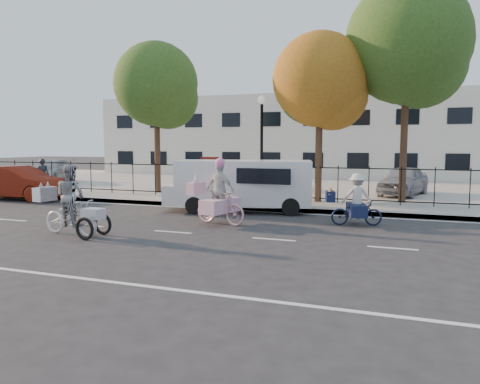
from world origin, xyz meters
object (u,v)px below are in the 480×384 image
at_px(bull_bike, 356,205).
at_px(white_van, 242,183).
at_px(red_sedan, 19,183).
at_px(lot_car_a, 49,172).
at_px(unicorn_bike, 219,200).
at_px(lot_car_c, 221,176).
at_px(lamppost, 262,129).
at_px(zebra_trike, 71,208).
at_px(lot_car_b, 234,175).
at_px(lot_car_d, 403,180).
at_px(pedestrian, 43,175).

bearing_deg(bull_bike, white_van, 55.10).
distance_m(red_sedan, lot_car_a, 6.96).
xyz_separation_m(unicorn_bike, lot_car_c, (-3.93, 9.68, 0.03)).
height_order(lamppost, zebra_trike, lamppost).
bearing_deg(lot_car_b, lot_car_a, 177.07).
relative_size(lot_car_b, lot_car_c, 1.29).
xyz_separation_m(lot_car_b, lot_car_d, (8.33, 0.09, -0.04)).
xyz_separation_m(white_van, lot_car_b, (-2.76, 6.48, -0.19)).
xyz_separation_m(lamppost, unicorn_bike, (0.25, -5.15, -2.34)).
height_order(bull_bike, lot_car_c, bull_bike).
height_order(white_van, red_sedan, white_van).
distance_m(zebra_trike, bull_bike, 8.40).
bearing_deg(lamppost, zebra_trike, -109.97).
height_order(red_sedan, lot_car_c, red_sedan).
bearing_deg(lot_car_d, lot_car_b, -165.72).
bearing_deg(unicorn_bike, lamppost, 16.77).
xyz_separation_m(unicorn_bike, lot_car_b, (-3.05, 9.33, 0.09)).
distance_m(red_sedan, lot_car_c, 9.79).
bearing_deg(lot_car_a, lamppost, -33.83).
bearing_deg(lot_car_c, lot_car_a, -154.00).
height_order(unicorn_bike, white_van, unicorn_bike).
distance_m(unicorn_bike, bull_bike, 4.24).
bearing_deg(unicorn_bike, lot_car_a, 73.18).
bearing_deg(white_van, unicorn_bike, -98.08).
xyz_separation_m(bull_bike, white_van, (-4.32, 1.56, 0.41)).
height_order(white_van, lot_car_b, white_van).
xyz_separation_m(pedestrian, lot_car_a, (-3.43, 4.15, -0.13)).
height_order(bull_bike, red_sedan, bull_bike).
distance_m(red_sedan, lot_car_b, 10.21).
bearing_deg(lot_car_b, lamppost, -61.98).
bearing_deg(red_sedan, white_van, -91.83).
bearing_deg(lot_car_c, bull_bike, -25.53).
bearing_deg(lot_car_c, red_sedan, -114.77).
height_order(lamppost, lot_car_d, lamppost).
bearing_deg(lot_car_c, lot_car_d, 19.29).
relative_size(unicorn_bike, lot_car_a, 0.44).
height_order(lamppost, white_van, lamppost).
height_order(white_van, lot_car_a, white_van).
xyz_separation_m(pedestrian, lot_car_b, (8.17, 4.74, -0.12)).
relative_size(white_van, lot_car_a, 1.18).
xyz_separation_m(bull_bike, pedestrian, (-15.25, 3.29, 0.33)).
distance_m(unicorn_bike, red_sedan, 11.31).
distance_m(pedestrian, lot_car_c, 8.90).
bearing_deg(bull_bike, zebra_trike, 105.42).
distance_m(bull_bike, pedestrian, 15.61).
distance_m(lamppost, bull_bike, 6.27).
xyz_separation_m(bull_bike, lot_car_b, (-7.09, 8.03, 0.22)).
relative_size(unicorn_bike, lot_car_c, 0.53).
xyz_separation_m(lot_car_a, lot_car_c, (10.72, 0.95, -0.04)).
bearing_deg(white_van, lot_car_c, 104.17).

